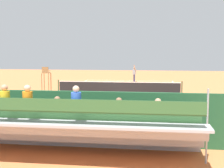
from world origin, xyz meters
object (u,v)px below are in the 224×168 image
tennis_net (118,87)px  tennis_ball_near (131,82)px  tennis_racket (127,82)px  courtside_bench (146,127)px  umpire_chair (46,77)px  tennis_player (134,73)px  bleacher_stand (67,127)px  equipment_bag (108,136)px

tennis_net → tennis_ball_near: 8.79m
tennis_racket → courtside_bench: bearing=96.9°
umpire_chair → tennis_racket: size_ratio=3.65×
tennis_player → tennis_net: bearing=85.9°
bleacher_stand → tennis_racket: bleacher_stand is taller
bleacher_stand → courtside_bench: size_ratio=5.03×
umpire_chair → tennis_player: (-6.89, -9.42, -0.30)m
tennis_net → equipment_bag: tennis_net is taller
tennis_player → tennis_ball_near: (0.30, 0.75, -0.98)m
tennis_net → equipment_bag: 13.45m
courtside_bench → equipment_bag: bearing=4.9°
bleacher_stand → tennis_racket: (0.12, -24.48, -0.96)m
tennis_racket → equipment_bag: bearing=93.1°
bleacher_stand → equipment_bag: size_ratio=10.07×
bleacher_stand → tennis_ball_near: (-0.37, -24.15, -0.94)m
bleacher_stand → courtside_bench: 3.36m
tennis_racket → tennis_ball_near: size_ratio=8.88×
umpire_chair → courtside_bench: size_ratio=1.19×
tennis_net → tennis_ball_near: tennis_net is taller
equipment_bag → tennis_net: bearing=-85.3°
equipment_bag → bleacher_stand: bearing=61.1°
tennis_player → tennis_ball_near: tennis_player is taller
equipment_bag → courtside_bench: bearing=-175.1°
bleacher_stand → tennis_player: 24.90m
bleacher_stand → equipment_bag: bearing=-118.9°
tennis_net → tennis_ball_near: size_ratio=156.06×
bleacher_stand → umpire_chair: bleacher_stand is taller
courtside_bench → equipment_bag: (1.49, 0.13, -0.38)m
umpire_chair → tennis_ball_near: size_ratio=32.42×
umpire_chair → tennis_player: bearing=-126.2°
courtside_bench → tennis_racket: size_ratio=3.07×
tennis_player → equipment_bag: bearing=91.0°
equipment_bag → tennis_ball_near: bearing=-88.1°
courtside_bench → tennis_ball_near: (2.21, -22.04, -0.53)m
bleacher_stand → equipment_bag: (-1.09, -1.98, -0.79)m
bleacher_stand → umpire_chair: size_ratio=4.23×
courtside_bench → tennis_player: tennis_player is taller
courtside_bench → tennis_ball_near: bearing=-84.3°
tennis_net → bleacher_stand: bearing=90.1°
tennis_net → tennis_racket: size_ratio=17.57×
tennis_net → courtside_bench: size_ratio=5.72×
umpire_chair → equipment_bag: size_ratio=2.38×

